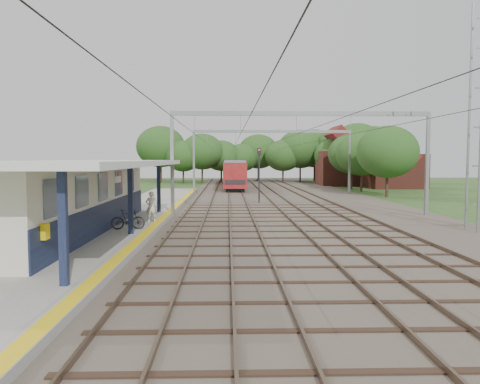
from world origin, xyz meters
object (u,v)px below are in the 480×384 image
object	(u,v)px
bicycle	(128,219)
train	(233,172)
signal_post	(259,168)
person	(151,207)

from	to	relation	value
bicycle	train	bearing A→B (deg)	-15.19
bicycle	signal_post	world-z (taller)	signal_post
train	person	bearing A→B (deg)	-96.80
person	train	size ratio (longest dim) A/B	0.05
person	signal_post	world-z (taller)	signal_post
signal_post	bicycle	bearing A→B (deg)	-103.83
person	signal_post	bearing A→B (deg)	-128.76
person	bicycle	xyz separation A→B (m)	(-0.73, -2.66, -0.36)
train	bicycle	bearing A→B (deg)	-97.32
person	signal_post	xyz separation A→B (m)	(6.95, 13.94, 1.91)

